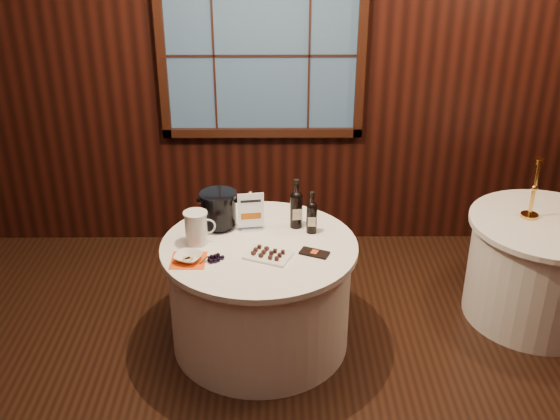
{
  "coord_description": "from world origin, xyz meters",
  "views": [
    {
      "loc": [
        0.11,
        -2.69,
        2.85
      ],
      "look_at": [
        0.13,
        0.9,
        1.06
      ],
      "focal_mm": 42.0,
      "sensor_mm": 36.0,
      "label": 1
    }
  ],
  "objects_px": {
    "main_table": "(260,293)",
    "sign_stand": "(251,217)",
    "glass_pitcher": "(196,228)",
    "brass_candlestick": "(533,197)",
    "chocolate_box": "(314,253)",
    "cracker_bowl": "(188,257)",
    "port_bottle_left": "(296,207)",
    "grape_bunch": "(216,259)",
    "port_bottle_right": "(312,215)",
    "side_table": "(540,269)",
    "ice_bucket": "(219,209)",
    "chocolate_plate": "(268,254)"
  },
  "relations": [
    {
      "from": "main_table",
      "to": "sign_stand",
      "type": "distance_m",
      "value": 0.52
    },
    {
      "from": "main_table",
      "to": "glass_pitcher",
      "type": "relative_size",
      "value": 5.77
    },
    {
      "from": "glass_pitcher",
      "to": "brass_candlestick",
      "type": "relative_size",
      "value": 0.51
    },
    {
      "from": "sign_stand",
      "to": "chocolate_box",
      "type": "distance_m",
      "value": 0.53
    },
    {
      "from": "cracker_bowl",
      "to": "brass_candlestick",
      "type": "relative_size",
      "value": 0.38
    },
    {
      "from": "port_bottle_left",
      "to": "grape_bunch",
      "type": "bearing_deg",
      "value": -145.61
    },
    {
      "from": "sign_stand",
      "to": "port_bottle_left",
      "type": "distance_m",
      "value": 0.31
    },
    {
      "from": "brass_candlestick",
      "to": "sign_stand",
      "type": "bearing_deg",
      "value": -174.88
    },
    {
      "from": "port_bottle_right",
      "to": "side_table",
      "type": "bearing_deg",
      "value": 7.43
    },
    {
      "from": "ice_bucket",
      "to": "grape_bunch",
      "type": "xyz_separation_m",
      "value": [
        0.01,
        -0.46,
        -0.11
      ]
    },
    {
      "from": "port_bottle_left",
      "to": "ice_bucket",
      "type": "xyz_separation_m",
      "value": [
        -0.52,
        -0.0,
        -0.02
      ]
    },
    {
      "from": "port_bottle_right",
      "to": "glass_pitcher",
      "type": "bearing_deg",
      "value": -166.59
    },
    {
      "from": "ice_bucket",
      "to": "glass_pitcher",
      "type": "xyz_separation_m",
      "value": [
        -0.13,
        -0.22,
        -0.02
      ]
    },
    {
      "from": "port_bottle_right",
      "to": "grape_bunch",
      "type": "distance_m",
      "value": 0.73
    },
    {
      "from": "ice_bucket",
      "to": "grape_bunch",
      "type": "distance_m",
      "value": 0.47
    },
    {
      "from": "chocolate_box",
      "to": "sign_stand",
      "type": "bearing_deg",
      "value": 164.44
    },
    {
      "from": "chocolate_box",
      "to": "grape_bunch",
      "type": "relative_size",
      "value": 1.03
    },
    {
      "from": "chocolate_plate",
      "to": "brass_candlestick",
      "type": "distance_m",
      "value": 1.91
    },
    {
      "from": "main_table",
      "to": "chocolate_plate",
      "type": "bearing_deg",
      "value": -70.06
    },
    {
      "from": "side_table",
      "to": "chocolate_plate",
      "type": "relative_size",
      "value": 3.3
    },
    {
      "from": "main_table",
      "to": "port_bottle_left",
      "type": "distance_m",
      "value": 0.63
    },
    {
      "from": "grape_bunch",
      "to": "cracker_bowl",
      "type": "distance_m",
      "value": 0.17
    },
    {
      "from": "main_table",
      "to": "port_bottle_right",
      "type": "height_order",
      "value": "port_bottle_right"
    },
    {
      "from": "side_table",
      "to": "brass_candlestick",
      "type": "bearing_deg",
      "value": 148.58
    },
    {
      "from": "main_table",
      "to": "grape_bunch",
      "type": "relative_size",
      "value": 7.3
    },
    {
      "from": "port_bottle_right",
      "to": "chocolate_plate",
      "type": "bearing_deg",
      "value": -129.12
    },
    {
      "from": "glass_pitcher",
      "to": "brass_candlestick",
      "type": "xyz_separation_m",
      "value": [
        2.28,
        0.36,
        0.04
      ]
    },
    {
      "from": "chocolate_box",
      "to": "grape_bunch",
      "type": "height_order",
      "value": "grape_bunch"
    },
    {
      "from": "sign_stand",
      "to": "grape_bunch",
      "type": "height_order",
      "value": "sign_stand"
    },
    {
      "from": "port_bottle_right",
      "to": "cracker_bowl",
      "type": "bearing_deg",
      "value": -152.28
    },
    {
      "from": "sign_stand",
      "to": "grape_bunch",
      "type": "distance_m",
      "value": 0.48
    },
    {
      "from": "sign_stand",
      "to": "brass_candlestick",
      "type": "xyz_separation_m",
      "value": [
        1.94,
        0.17,
        0.06
      ]
    },
    {
      "from": "main_table",
      "to": "ice_bucket",
      "type": "xyz_separation_m",
      "value": [
        -0.27,
        0.23,
        0.52
      ]
    },
    {
      "from": "ice_bucket",
      "to": "chocolate_plate",
      "type": "height_order",
      "value": "ice_bucket"
    },
    {
      "from": "ice_bucket",
      "to": "brass_candlestick",
      "type": "height_order",
      "value": "brass_candlestick"
    },
    {
      "from": "chocolate_plate",
      "to": "glass_pitcher",
      "type": "distance_m",
      "value": 0.5
    },
    {
      "from": "chocolate_box",
      "to": "chocolate_plate",
      "type": "bearing_deg",
      "value": -150.43
    },
    {
      "from": "main_table",
      "to": "port_bottle_right",
      "type": "bearing_deg",
      "value": 24.64
    },
    {
      "from": "main_table",
      "to": "grape_bunch",
      "type": "distance_m",
      "value": 0.53
    },
    {
      "from": "port_bottle_left",
      "to": "chocolate_box",
      "type": "xyz_separation_m",
      "value": [
        0.11,
        -0.37,
        -0.14
      ]
    },
    {
      "from": "chocolate_plate",
      "to": "brass_candlestick",
      "type": "height_order",
      "value": "brass_candlestick"
    },
    {
      "from": "sign_stand",
      "to": "port_bottle_left",
      "type": "relative_size",
      "value": 0.81
    },
    {
      "from": "sign_stand",
      "to": "brass_candlestick",
      "type": "relative_size",
      "value": 0.64
    },
    {
      "from": "brass_candlestick",
      "to": "side_table",
      "type": "bearing_deg",
      "value": -31.42
    },
    {
      "from": "port_bottle_left",
      "to": "cracker_bowl",
      "type": "xyz_separation_m",
      "value": [
        -0.68,
        -0.45,
        -0.13
      ]
    },
    {
      "from": "port_bottle_right",
      "to": "sign_stand",
      "type": "bearing_deg",
      "value": 177.0
    },
    {
      "from": "port_bottle_right",
      "to": "chocolate_box",
      "type": "xyz_separation_m",
      "value": [
        0.0,
        -0.29,
        -0.12
      ]
    },
    {
      "from": "main_table",
      "to": "brass_candlestick",
      "type": "relative_size",
      "value": 2.94
    },
    {
      "from": "grape_bunch",
      "to": "cracker_bowl",
      "type": "xyz_separation_m",
      "value": [
        -0.17,
        0.02,
        0.0
      ]
    },
    {
      "from": "cracker_bowl",
      "to": "grape_bunch",
      "type": "bearing_deg",
      "value": -5.73
    }
  ]
}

